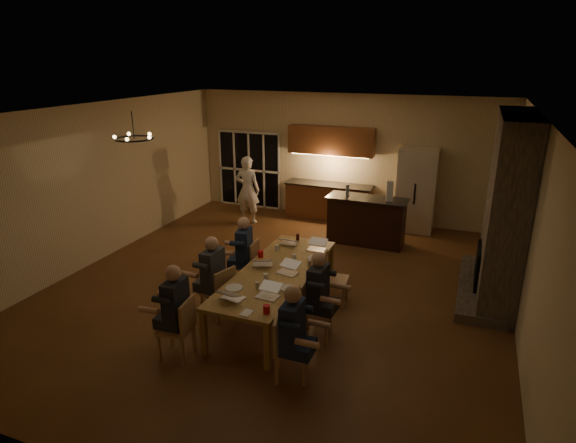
# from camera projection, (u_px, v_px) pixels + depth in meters

# --- Properties ---
(floor) EXTENTS (9.00, 9.00, 0.00)m
(floor) POSITION_uv_depth(u_px,v_px,m) (278.00, 288.00, 8.88)
(floor) COLOR brown
(floor) RESTS_ON ground
(back_wall) EXTENTS (8.00, 0.04, 3.20)m
(back_wall) POSITION_uv_depth(u_px,v_px,m) (345.00, 157.00, 12.34)
(back_wall) COLOR beige
(back_wall) RESTS_ON ground
(left_wall) EXTENTS (0.04, 9.00, 3.20)m
(left_wall) POSITION_uv_depth(u_px,v_px,m) (94.00, 184.00, 9.74)
(left_wall) COLOR beige
(left_wall) RESTS_ON ground
(right_wall) EXTENTS (0.04, 9.00, 3.20)m
(right_wall) POSITION_uv_depth(u_px,v_px,m) (533.00, 235.00, 6.98)
(right_wall) COLOR beige
(right_wall) RESTS_ON ground
(ceiling) EXTENTS (8.00, 9.00, 0.04)m
(ceiling) POSITION_uv_depth(u_px,v_px,m) (277.00, 110.00, 7.84)
(ceiling) COLOR white
(ceiling) RESTS_ON back_wall
(french_doors) EXTENTS (1.86, 0.08, 2.10)m
(french_doors) POSITION_uv_depth(u_px,v_px,m) (250.00, 170.00, 13.41)
(french_doors) COLOR black
(french_doors) RESTS_ON ground
(fireplace) EXTENTS (0.58, 2.50, 3.20)m
(fireplace) POSITION_uv_depth(u_px,v_px,m) (506.00, 209.00, 8.15)
(fireplace) COLOR #6A5F53
(fireplace) RESTS_ON ground
(kitchenette) EXTENTS (2.24, 0.68, 2.40)m
(kitchenette) POSITION_uv_depth(u_px,v_px,m) (330.00, 174.00, 12.30)
(kitchenette) COLOR brown
(kitchenette) RESTS_ON ground
(refrigerator) EXTENTS (0.90, 0.68, 2.00)m
(refrigerator) POSITION_uv_depth(u_px,v_px,m) (416.00, 190.00, 11.56)
(refrigerator) COLOR beige
(refrigerator) RESTS_ON ground
(dining_table) EXTENTS (1.10, 3.12, 0.75)m
(dining_table) POSITION_uv_depth(u_px,v_px,m) (277.00, 291.00, 7.95)
(dining_table) COLOR tan
(dining_table) RESTS_ON ground
(bar_island) EXTENTS (1.79, 0.72, 1.08)m
(bar_island) POSITION_uv_depth(u_px,v_px,m) (366.00, 221.00, 10.84)
(bar_island) COLOR black
(bar_island) RESTS_ON ground
(chair_left_near) EXTENTS (0.49, 0.49, 0.89)m
(chair_left_near) POSITION_uv_depth(u_px,v_px,m) (175.00, 328.00, 6.75)
(chair_left_near) COLOR tan
(chair_left_near) RESTS_ON ground
(chair_left_mid) EXTENTS (0.55, 0.55, 0.89)m
(chair_left_mid) POSITION_uv_depth(u_px,v_px,m) (217.00, 292.00, 7.77)
(chair_left_mid) COLOR tan
(chair_left_mid) RESTS_ON ground
(chair_left_far) EXTENTS (0.48, 0.48, 0.89)m
(chair_left_far) POSITION_uv_depth(u_px,v_px,m) (245.00, 264.00, 8.83)
(chair_left_far) COLOR tan
(chair_left_far) RESTS_ON ground
(chair_right_near) EXTENTS (0.55, 0.55, 0.89)m
(chair_right_near) POSITION_uv_depth(u_px,v_px,m) (292.00, 348.00, 6.28)
(chair_right_near) COLOR tan
(chair_right_near) RESTS_ON ground
(chair_right_mid) EXTENTS (0.48, 0.48, 0.89)m
(chair_right_mid) POSITION_uv_depth(u_px,v_px,m) (317.00, 310.00, 7.22)
(chair_right_mid) COLOR tan
(chair_right_mid) RESTS_ON ground
(chair_right_far) EXTENTS (0.48, 0.48, 0.89)m
(chair_right_far) POSITION_uv_depth(u_px,v_px,m) (335.00, 279.00, 8.23)
(chair_right_far) COLOR tan
(chair_right_far) RESTS_ON ground
(person_left_near) EXTENTS (0.64, 0.64, 1.38)m
(person_left_near) POSITION_uv_depth(u_px,v_px,m) (176.00, 311.00, 6.71)
(person_left_near) COLOR #1F2229
(person_left_near) RESTS_ON ground
(person_right_near) EXTENTS (0.60, 0.60, 1.38)m
(person_right_near) POSITION_uv_depth(u_px,v_px,m) (292.00, 335.00, 6.12)
(person_right_near) COLOR #1B2544
(person_right_near) RESTS_ON ground
(person_left_mid) EXTENTS (0.63, 0.63, 1.38)m
(person_left_mid) POSITION_uv_depth(u_px,v_px,m) (213.00, 277.00, 7.74)
(person_left_mid) COLOR #363A40
(person_left_mid) RESTS_ON ground
(person_right_mid) EXTENTS (0.63, 0.63, 1.38)m
(person_right_mid) POSITION_uv_depth(u_px,v_px,m) (318.00, 295.00, 7.15)
(person_right_mid) COLOR #1F2229
(person_right_mid) RESTS_ON ground
(person_left_far) EXTENTS (0.71, 0.71, 1.38)m
(person_left_far) POSITION_uv_depth(u_px,v_px,m) (244.00, 253.00, 8.66)
(person_left_far) COLOR #1B2544
(person_left_far) RESTS_ON ground
(standing_person) EXTENTS (0.66, 0.46, 1.72)m
(standing_person) POSITION_uv_depth(u_px,v_px,m) (248.00, 190.00, 12.14)
(standing_person) COLOR white
(standing_person) RESTS_ON ground
(chandelier) EXTENTS (0.65, 0.65, 0.03)m
(chandelier) POSITION_uv_depth(u_px,v_px,m) (134.00, 139.00, 8.03)
(chandelier) COLOR black
(chandelier) RESTS_ON ceiling
(laptop_a) EXTENTS (0.36, 0.33, 0.23)m
(laptop_a) POSITION_uv_depth(u_px,v_px,m) (233.00, 291.00, 6.89)
(laptop_a) COLOR silver
(laptop_a) RESTS_ON dining_table
(laptop_b) EXTENTS (0.34, 0.30, 0.23)m
(laptop_b) POSITION_uv_depth(u_px,v_px,m) (267.00, 290.00, 6.92)
(laptop_b) COLOR silver
(laptop_b) RESTS_ON dining_table
(laptop_c) EXTENTS (0.40, 0.38, 0.23)m
(laptop_c) POSITION_uv_depth(u_px,v_px,m) (262.00, 259.00, 8.00)
(laptop_c) COLOR silver
(laptop_c) RESTS_ON dining_table
(laptop_d) EXTENTS (0.37, 0.34, 0.23)m
(laptop_d) POSITION_uv_depth(u_px,v_px,m) (287.00, 267.00, 7.69)
(laptop_d) COLOR silver
(laptop_d) RESTS_ON dining_table
(laptop_e) EXTENTS (0.32, 0.28, 0.23)m
(laptop_e) POSITION_uv_depth(u_px,v_px,m) (289.00, 238.00, 8.90)
(laptop_e) COLOR silver
(laptop_e) RESTS_ON dining_table
(laptop_f) EXTENTS (0.32, 0.28, 0.23)m
(laptop_f) POSITION_uv_depth(u_px,v_px,m) (316.00, 244.00, 8.62)
(laptop_f) COLOR silver
(laptop_f) RESTS_ON dining_table
(mug_front) EXTENTS (0.08, 0.08, 0.10)m
(mug_front) POSITION_uv_depth(u_px,v_px,m) (266.00, 277.00, 7.49)
(mug_front) COLOR silver
(mug_front) RESTS_ON dining_table
(mug_mid) EXTENTS (0.07, 0.07, 0.10)m
(mug_mid) POSITION_uv_depth(u_px,v_px,m) (294.00, 257.00, 8.22)
(mug_mid) COLOR silver
(mug_mid) RESTS_ON dining_table
(mug_back) EXTENTS (0.08, 0.08, 0.10)m
(mug_back) POSITION_uv_depth(u_px,v_px,m) (277.00, 248.00, 8.62)
(mug_back) COLOR silver
(mug_back) RESTS_ON dining_table
(redcup_near) EXTENTS (0.10, 0.10, 0.12)m
(redcup_near) POSITION_uv_depth(u_px,v_px,m) (267.00, 309.00, 6.50)
(redcup_near) COLOR red
(redcup_near) RESTS_ON dining_table
(redcup_mid) EXTENTS (0.10, 0.10, 0.12)m
(redcup_mid) POSITION_uv_depth(u_px,v_px,m) (261.00, 254.00, 8.33)
(redcup_mid) COLOR red
(redcup_mid) RESTS_ON dining_table
(can_silver) EXTENTS (0.06, 0.06, 0.12)m
(can_silver) POSITION_uv_depth(u_px,v_px,m) (257.00, 286.00, 7.17)
(can_silver) COLOR #B2B2B7
(can_silver) RESTS_ON dining_table
(can_cola) EXTENTS (0.06, 0.06, 0.12)m
(can_cola) POSITION_uv_depth(u_px,v_px,m) (298.00, 237.00, 9.10)
(can_cola) COLOR #3F0F0C
(can_cola) RESTS_ON dining_table
(can_right) EXTENTS (0.07, 0.07, 0.12)m
(can_right) POSITION_uv_depth(u_px,v_px,m) (309.00, 264.00, 7.94)
(can_right) COLOR #B2B2B7
(can_right) RESTS_ON dining_table
(plate_near) EXTENTS (0.24, 0.24, 0.02)m
(plate_near) POSITION_uv_depth(u_px,v_px,m) (288.00, 288.00, 7.21)
(plate_near) COLOR silver
(plate_near) RESTS_ON dining_table
(plate_left) EXTENTS (0.27, 0.27, 0.02)m
(plate_left) POSITION_uv_depth(u_px,v_px,m) (234.00, 288.00, 7.22)
(plate_left) COLOR silver
(plate_left) RESTS_ON dining_table
(plate_far) EXTENTS (0.27, 0.27, 0.02)m
(plate_far) POSITION_uv_depth(u_px,v_px,m) (315.00, 258.00, 8.29)
(plate_far) COLOR silver
(plate_far) RESTS_ON dining_table
(notepad) EXTENTS (0.15, 0.20, 0.01)m
(notepad) POSITION_uv_depth(u_px,v_px,m) (247.00, 313.00, 6.52)
(notepad) COLOR white
(notepad) RESTS_ON dining_table
(bar_bottle) EXTENTS (0.08, 0.08, 0.24)m
(bar_bottle) POSITION_uv_depth(u_px,v_px,m) (347.00, 190.00, 10.87)
(bar_bottle) COLOR #99999E
(bar_bottle) RESTS_ON bar_island
(bar_blender) EXTENTS (0.16, 0.16, 0.43)m
(bar_blender) POSITION_uv_depth(u_px,v_px,m) (390.00, 191.00, 10.38)
(bar_blender) COLOR silver
(bar_blender) RESTS_ON bar_island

